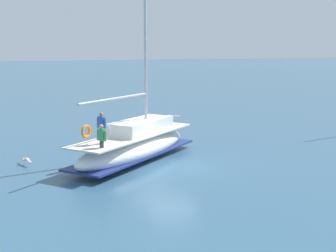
% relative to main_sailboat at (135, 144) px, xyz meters
% --- Properties ---
extents(ground_plane, '(400.00, 400.00, 0.00)m').
position_rel_main_sailboat_xyz_m(ground_plane, '(2.01, 1.38, -0.92)').
color(ground_plane, '#2D516B').
extents(main_sailboat, '(7.73, 9.09, 14.04)m').
position_rel_main_sailboat_xyz_m(main_sailboat, '(0.00, 0.00, 0.00)').
color(main_sailboat, white).
rests_on(main_sailboat, ground).
extents(seagull, '(1.23, 0.51, 0.18)m').
position_rel_main_sailboat_xyz_m(seagull, '(-1.35, -5.67, -0.62)').
color(seagull, silver).
rests_on(seagull, ground).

